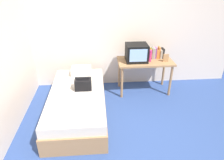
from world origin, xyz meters
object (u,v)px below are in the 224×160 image
at_px(desk, 145,64).
at_px(pillow, 81,71).
at_px(water_bottle, 150,56).
at_px(book_row, 157,53).
at_px(bed, 78,104).
at_px(folded_towel, 77,110).
at_px(handbag, 83,84).
at_px(picture_frame, 166,58).
at_px(magazine, 71,104).
at_px(tv, 137,53).
at_px(remote_dark, 79,111).

relative_size(desk, pillow, 2.83).
height_order(water_bottle, book_row, book_row).
relative_size(bed, water_bottle, 8.18).
bearing_deg(pillow, folded_towel, -90.36).
distance_m(water_bottle, handbag, 1.52).
distance_m(picture_frame, folded_towel, 2.18).
height_order(picture_frame, pillow, picture_frame).
bearing_deg(magazine, book_row, 36.24).
distance_m(book_row, pillow, 1.66).
relative_size(water_bottle, book_row, 0.85).
height_order(tv, folded_towel, tv).
relative_size(water_bottle, picture_frame, 1.46).
xyz_separation_m(magazine, remote_dark, (0.14, -0.21, 0.01)).
distance_m(bed, magazine, 0.46).
bearing_deg(bed, handbag, 41.88).
height_order(tv, handbag, tv).
bearing_deg(picture_frame, folded_towel, -144.86).
height_order(bed, remote_dark, remote_dark).
relative_size(tv, pillow, 1.07).
bearing_deg(book_row, pillow, -174.74).
bearing_deg(tv, picture_frame, -8.83).
bearing_deg(magazine, pillow, 84.05).
height_order(tv, pillow, tv).
relative_size(book_row, handbag, 0.96).
bearing_deg(bed, pillow, 86.28).
distance_m(water_bottle, folded_towel, 1.97).
bearing_deg(picture_frame, pillow, 177.50).
distance_m(desk, folded_towel, 1.92).
xyz_separation_m(book_row, remote_dark, (-1.60, -1.49, -0.35)).
bearing_deg(water_bottle, folded_towel, -138.11).
height_order(picture_frame, magazine, picture_frame).
xyz_separation_m(tv, magazine, (-1.28, -1.15, -0.43)).
xyz_separation_m(water_bottle, magazine, (-1.55, -1.10, -0.37)).
distance_m(remote_dark, folded_towel, 0.04).
xyz_separation_m(water_bottle, pillow, (-1.44, 0.03, -0.30)).
height_order(desk, book_row, book_row).
height_order(water_bottle, handbag, water_bottle).
bearing_deg(remote_dark, picture_frame, 36.13).
relative_size(desk, remote_dark, 7.44).
bearing_deg(bed, picture_frame, 20.45).
height_order(handbag, remote_dark, handbag).
height_order(handbag, magazine, handbag).
bearing_deg(bed, water_bottle, 26.02).
distance_m(bed, desk, 1.66).
xyz_separation_m(bed, desk, (1.41, 0.78, 0.40)).
bearing_deg(remote_dark, bed, 97.17).
distance_m(tv, picture_frame, 0.62).
bearing_deg(tv, handbag, -148.71).
bearing_deg(picture_frame, remote_dark, -143.87).
height_order(book_row, remote_dark, book_row).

